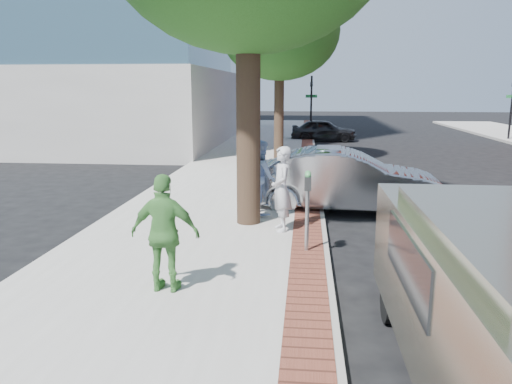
# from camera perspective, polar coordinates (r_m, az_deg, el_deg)

# --- Properties ---
(ground) EXTENTS (120.00, 120.00, 0.00)m
(ground) POSITION_cam_1_polar(r_m,az_deg,el_deg) (9.28, 1.51, -7.55)
(ground) COLOR black
(ground) RESTS_ON ground
(sidewalk) EXTENTS (5.00, 60.00, 0.15)m
(sidewalk) POSITION_cam_1_polar(r_m,az_deg,el_deg) (17.14, -1.51, 1.71)
(sidewalk) COLOR #9E9991
(sidewalk) RESTS_ON ground
(brick_strip) EXTENTS (0.60, 60.00, 0.01)m
(brick_strip) POSITION_cam_1_polar(r_m,az_deg,el_deg) (16.99, 5.88, 1.84)
(brick_strip) COLOR brown
(brick_strip) RESTS_ON sidewalk
(curb) EXTENTS (0.10, 60.00, 0.15)m
(curb) POSITION_cam_1_polar(r_m,az_deg,el_deg) (17.01, 7.05, 1.55)
(curb) COLOR gray
(curb) RESTS_ON ground
(office_base) EXTENTS (18.20, 22.20, 4.00)m
(office_base) POSITION_cam_1_polar(r_m,az_deg,el_deg) (33.64, -18.43, 9.37)
(office_base) COLOR gray
(office_base) RESTS_ON ground
(signal_near) EXTENTS (0.70, 0.15, 3.80)m
(signal_near) POSITION_cam_1_polar(r_m,az_deg,el_deg) (30.75, 6.33, 10.18)
(signal_near) COLOR black
(signal_near) RESTS_ON ground
(signal_far) EXTENTS (0.70, 0.15, 3.80)m
(signal_far) POSITION_cam_1_polar(r_m,az_deg,el_deg) (32.96, 27.21, 9.08)
(signal_far) COLOR black
(signal_far) RESTS_ON ground
(tree_far) EXTENTS (4.80, 4.80, 7.14)m
(tree_far) POSITION_cam_1_polar(r_m,az_deg,el_deg) (20.89, 2.73, 17.89)
(tree_far) COLOR black
(tree_far) RESTS_ON sidewalk
(parking_meter) EXTENTS (0.12, 0.32, 1.47)m
(parking_meter) POSITION_cam_1_polar(r_m,az_deg,el_deg) (8.97, 5.92, -0.29)
(parking_meter) COLOR gray
(parking_meter) RESTS_ON sidewalk
(person_gray) EXTENTS (0.57, 0.73, 1.76)m
(person_gray) POSITION_cam_1_polar(r_m,az_deg,el_deg) (10.29, 2.93, 0.34)
(person_gray) COLOR #B4B4B9
(person_gray) RESTS_ON sidewalk
(person_officer) EXTENTS (0.97, 1.06, 1.76)m
(person_officer) POSITION_cam_1_polar(r_m,az_deg,el_deg) (11.68, 0.49, 1.71)
(person_officer) COLOR #8DABDA
(person_officer) RESTS_ON sidewalk
(person_green) EXTENTS (1.04, 0.48, 1.74)m
(person_green) POSITION_cam_1_polar(r_m,az_deg,el_deg) (7.33, -10.34, -4.69)
(person_green) COLOR #498C3F
(person_green) RESTS_ON sidewalk
(sedan_silver) EXTENTS (4.90, 1.94, 1.59)m
(sedan_silver) POSITION_cam_1_polar(r_m,az_deg,el_deg) (12.76, 10.03, 1.32)
(sedan_silver) COLOR #A2A4A9
(sedan_silver) RESTS_ON ground
(bg_car) EXTENTS (3.88, 1.75, 1.29)m
(bg_car) POSITION_cam_1_polar(r_m,az_deg,el_deg) (29.90, 7.76, 7.02)
(bg_car) COLOR black
(bg_car) RESTS_ON ground
(van) EXTENTS (2.00, 5.14, 1.89)m
(van) POSITION_cam_1_polar(r_m,az_deg,el_deg) (5.70, 26.63, -10.48)
(van) COLOR gray
(van) RESTS_ON ground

